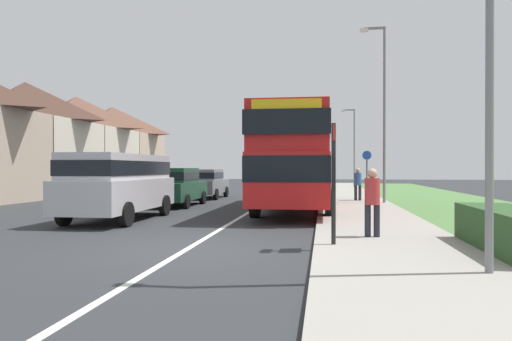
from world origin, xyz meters
TOP-DOWN VIEW (x-y plane):
  - ground_plane at (0.00, 0.00)m, footprint 120.00×120.00m
  - lane_marking_centre at (0.00, 8.00)m, footprint 0.14×60.00m
  - pavement_near_side at (4.20, 6.00)m, footprint 3.20×68.00m
  - grass_verge_seaward at (8.50, 6.00)m, footprint 6.00×68.00m
  - roadside_hedge at (6.30, -0.02)m, footprint 1.10×3.59m
  - double_decker_bus at (1.74, 9.37)m, footprint 2.80×11.08m
  - parked_van_silver at (-3.71, 4.90)m, footprint 2.11×5.26m
  - parked_car_dark_green at (-3.69, 10.49)m, footprint 2.01×4.29m
  - parked_car_grey at (-3.63, 15.86)m, footprint 1.88×4.22m
  - pedestrian_at_stop at (3.89, 1.47)m, footprint 0.34×0.34m
  - pedestrian_walking_away at (4.43, 13.59)m, footprint 0.34×0.34m
  - bus_stop_sign at (3.00, 0.29)m, footprint 0.09×0.52m
  - cycle_route_sign at (4.91, 14.23)m, footprint 0.44×0.08m
  - street_lamp_mid at (5.40, 12.31)m, footprint 1.14×0.20m
  - street_lamp_far at (5.23, 30.75)m, footprint 1.14×0.20m
  - house_terrace_far_side at (-15.17, 19.85)m, footprint 7.36×23.70m

SIDE VIEW (x-z plane):
  - ground_plane at x=0.00m, z-range 0.00..0.00m
  - lane_marking_centre at x=0.00m, z-range 0.00..0.01m
  - grass_verge_seaward at x=8.50m, z-range 0.00..0.08m
  - pavement_near_side at x=4.20m, z-range 0.00..0.12m
  - roadside_hedge at x=6.30m, z-range 0.00..0.90m
  - parked_car_grey at x=-3.63m, z-range 0.08..1.68m
  - parked_car_dark_green at x=-3.69m, z-range 0.08..1.75m
  - pedestrian_at_stop at x=3.89m, z-range 0.14..1.81m
  - pedestrian_walking_away at x=4.43m, z-range 0.14..1.81m
  - parked_van_silver at x=-3.71m, z-range 0.21..2.32m
  - cycle_route_sign at x=4.91m, z-range 0.17..2.69m
  - bus_stop_sign at x=3.00m, z-range 0.24..2.84m
  - double_decker_bus at x=1.74m, z-range 0.29..3.99m
  - house_terrace_far_side at x=-15.17m, z-range 0.00..6.90m
  - street_lamp_far at x=5.23m, z-range 0.54..7.12m
  - street_lamp_mid at x=5.40m, z-range 0.56..8.57m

